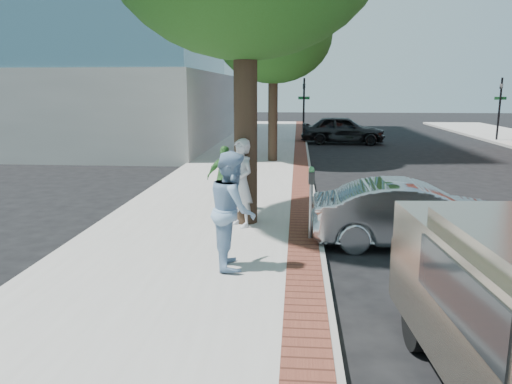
# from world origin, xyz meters

# --- Properties ---
(ground) EXTENTS (120.00, 120.00, 0.00)m
(ground) POSITION_xyz_m (0.00, 0.00, 0.00)
(ground) COLOR black
(ground) RESTS_ON ground
(sidewalk) EXTENTS (5.00, 60.00, 0.15)m
(sidewalk) POSITION_xyz_m (-1.50, 8.00, 0.07)
(sidewalk) COLOR #9E9991
(sidewalk) RESTS_ON ground
(brick_strip) EXTENTS (0.60, 60.00, 0.01)m
(brick_strip) POSITION_xyz_m (0.70, 8.00, 0.15)
(brick_strip) COLOR brown
(brick_strip) RESTS_ON sidewalk
(curb) EXTENTS (0.10, 60.00, 0.15)m
(curb) POSITION_xyz_m (1.05, 8.00, 0.07)
(curb) COLOR gray
(curb) RESTS_ON ground
(office_base) EXTENTS (18.20, 22.20, 4.00)m
(office_base) POSITION_xyz_m (-13.00, 22.00, 2.00)
(office_base) COLOR gray
(office_base) RESTS_ON ground
(signal_near) EXTENTS (0.70, 0.15, 3.80)m
(signal_near) POSITION_xyz_m (0.90, 22.00, 2.25)
(signal_near) COLOR black
(signal_near) RESTS_ON ground
(signal_far) EXTENTS (0.70, 0.15, 3.80)m
(signal_far) POSITION_xyz_m (12.50, 22.00, 2.25)
(signal_far) COLOR black
(signal_far) RESTS_ON ground
(tree_far) EXTENTS (4.80, 4.80, 7.14)m
(tree_far) POSITION_xyz_m (-0.50, 12.00, 5.30)
(tree_far) COLOR black
(tree_far) RESTS_ON sidewalk
(parking_meter) EXTENTS (0.12, 0.32, 1.47)m
(parking_meter) POSITION_xyz_m (0.84, 0.72, 1.21)
(parking_meter) COLOR gray
(parking_meter) RESTS_ON sidewalk
(person_gray) EXTENTS (0.81, 0.85, 1.95)m
(person_gray) POSITION_xyz_m (-0.66, 1.55, 1.12)
(person_gray) COLOR silver
(person_gray) RESTS_ON sidewalk
(person_officer) EXTENTS (0.93, 1.10, 1.99)m
(person_officer) POSITION_xyz_m (-0.52, -1.01, 1.15)
(person_officer) COLOR #80A2C6
(person_officer) RESTS_ON sidewalk
(person_green) EXTENTS (0.98, 0.48, 1.61)m
(person_green) POSITION_xyz_m (-1.25, 3.12, 0.95)
(person_green) COLOR #458D40
(person_green) RESTS_ON sidewalk
(sedan_silver) EXTENTS (4.05, 1.45, 1.33)m
(sedan_silver) POSITION_xyz_m (2.91, 0.82, 0.67)
(sedan_silver) COLOR #AAADB1
(sedan_silver) RESTS_ON ground
(bg_car) EXTENTS (4.94, 2.32, 1.63)m
(bg_car) POSITION_xyz_m (3.19, 20.33, 0.82)
(bg_car) COLOR black
(bg_car) RESTS_ON ground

